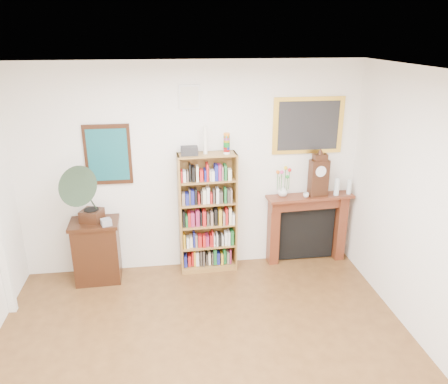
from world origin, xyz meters
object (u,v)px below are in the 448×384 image
(bookshelf, at_px, (208,207))
(flower_vase, at_px, (283,191))
(cd_stack, at_px, (106,222))
(bottle_right, at_px, (349,187))
(side_cabinet, at_px, (97,251))
(fireplace, at_px, (307,222))
(gramophone, at_px, (87,191))
(teacup, at_px, (306,195))
(mantel_clock, at_px, (319,176))
(bottle_left, at_px, (337,187))

(bookshelf, height_order, flower_vase, bookshelf)
(cd_stack, bearing_deg, bottle_right, 3.89)
(side_cabinet, height_order, fireplace, fireplace)
(side_cabinet, height_order, gramophone, gramophone)
(fireplace, xyz_separation_m, teacup, (-0.08, -0.11, 0.46))
(bookshelf, bearing_deg, cd_stack, -173.27)
(teacup, distance_m, bottle_right, 0.63)
(side_cabinet, bearing_deg, gramophone, -101.23)
(side_cabinet, distance_m, fireplace, 2.89)
(mantel_clock, bearing_deg, flower_vase, 167.58)
(teacup, xyz_separation_m, bottle_right, (0.62, 0.05, 0.07))
(cd_stack, xyz_separation_m, flower_vase, (2.33, 0.27, 0.20))
(mantel_clock, bearing_deg, bottle_left, -10.47)
(cd_stack, bearing_deg, side_cabinet, 142.77)
(gramophone, bearing_deg, side_cabinet, 99.70)
(bottle_right, bearing_deg, cd_stack, -176.11)
(fireplace, xyz_separation_m, flower_vase, (-0.38, -0.02, 0.50))
(fireplace, height_order, bottle_right, bottle_right)
(bottle_left, bearing_deg, bottle_right, 5.26)
(bookshelf, xyz_separation_m, teacup, (1.33, -0.05, 0.12))
(mantel_clock, relative_size, bottle_right, 2.91)
(bookshelf, xyz_separation_m, cd_stack, (-1.30, -0.22, -0.04))
(teacup, height_order, bottle_right, bottle_right)
(mantel_clock, height_order, bottle_right, mantel_clock)
(cd_stack, distance_m, mantel_clock, 2.84)
(gramophone, distance_m, bottle_left, 3.27)
(side_cabinet, distance_m, gramophone, 0.88)
(side_cabinet, xyz_separation_m, gramophone, (-0.02, -0.11, 0.87))
(bookshelf, bearing_deg, mantel_clock, -2.76)
(bottle_left, bearing_deg, teacup, -175.74)
(bottle_left, bearing_deg, mantel_clock, 176.51)
(mantel_clock, relative_size, bottle_left, 2.43)
(side_cabinet, xyz_separation_m, mantel_clock, (2.97, 0.09, 0.87))
(fireplace, distance_m, bottle_left, 0.66)
(gramophone, relative_size, mantel_clock, 1.39)
(bookshelf, relative_size, flower_vase, 12.99)
(flower_vase, distance_m, bottle_left, 0.74)
(bottle_left, bearing_deg, gramophone, -176.76)
(gramophone, height_order, cd_stack, gramophone)
(teacup, height_order, bottle_left, bottle_left)
(flower_vase, bearing_deg, teacup, -17.40)
(fireplace, distance_m, bottle_right, 0.76)
(fireplace, distance_m, flower_vase, 0.63)
(bookshelf, xyz_separation_m, side_cabinet, (-1.47, -0.09, -0.50))
(cd_stack, height_order, bottle_left, bottle_left)
(flower_vase, height_order, bottle_right, bottle_right)
(flower_vase, relative_size, bottle_right, 0.73)
(gramophone, xyz_separation_m, bottle_right, (3.44, 0.20, -0.18))
(mantel_clock, xyz_separation_m, bottle_left, (0.26, -0.02, -0.16))
(mantel_clock, distance_m, flower_vase, 0.52)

